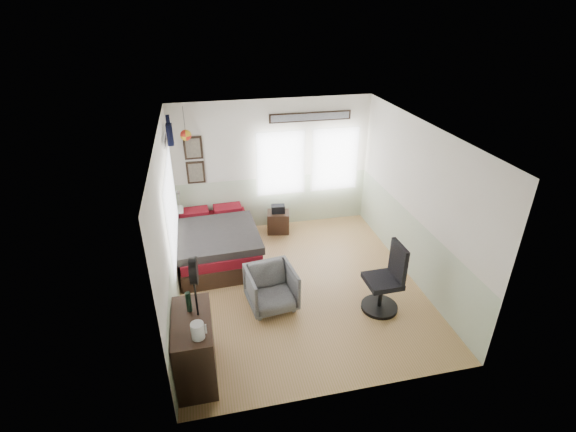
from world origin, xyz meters
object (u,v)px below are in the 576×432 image
bed (217,243)px  dresser (195,347)px  nightstand (278,222)px  task_chair (386,284)px  armchair (271,288)px

bed → dresser: 2.79m
bed → nightstand: bed is taller
task_chair → dresser: bearing=-167.9°
task_chair → bed: bearing=138.9°
armchair → dresser: bearing=-143.8°
dresser → armchair: (1.19, 1.13, -0.11)m
armchair → task_chair: size_ratio=0.65×
bed → task_chair: 3.21m
dresser → nightstand: (1.76, 3.46, -0.23)m
dresser → armchair: 1.65m
armchair → nightstand: size_ratio=1.65×
task_chair → armchair: bearing=164.3°
armchair → task_chair: bearing=-21.7°
nightstand → task_chair: task_chair is taller
bed → dresser: dresser is taller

